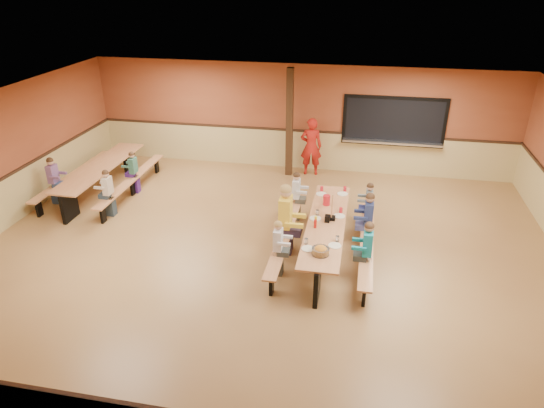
# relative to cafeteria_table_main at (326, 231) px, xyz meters

# --- Properties ---
(ground) EXTENTS (12.00, 12.00, 0.00)m
(ground) POSITION_rel_cafeteria_table_main_xyz_m (-1.22, -0.31, -0.53)
(ground) COLOR brown
(ground) RESTS_ON ground
(room_envelope) EXTENTS (12.04, 10.04, 3.02)m
(room_envelope) POSITION_rel_cafeteria_table_main_xyz_m (-1.22, -0.31, 0.16)
(room_envelope) COLOR brown
(room_envelope) RESTS_ON ground
(kitchen_pass_through) EXTENTS (2.78, 0.28, 1.38)m
(kitchen_pass_through) POSITION_rel_cafeteria_table_main_xyz_m (1.38, 4.65, 0.96)
(kitchen_pass_through) COLOR black
(kitchen_pass_through) RESTS_ON ground
(structural_post) EXTENTS (0.18, 0.18, 3.00)m
(structural_post) POSITION_rel_cafeteria_table_main_xyz_m (-1.42, 4.09, 0.97)
(structural_post) COLOR black
(structural_post) RESTS_ON ground
(cafeteria_table_main) EXTENTS (1.91, 3.70, 0.74)m
(cafeteria_table_main) POSITION_rel_cafeteria_table_main_xyz_m (0.00, 0.00, 0.00)
(cafeteria_table_main) COLOR #B57448
(cafeteria_table_main) RESTS_ON ground
(cafeteria_table_second) EXTENTS (1.91, 3.70, 0.74)m
(cafeteria_table_second) POSITION_rel_cafeteria_table_main_xyz_m (-6.01, 1.94, 0.00)
(cafeteria_table_second) COLOR #B57448
(cafeteria_table_second) RESTS_ON ground
(seated_child_white_left) EXTENTS (0.33, 0.27, 1.13)m
(seated_child_white_left) POSITION_rel_cafeteria_table_main_xyz_m (-0.83, -0.91, 0.04)
(seated_child_white_left) COLOR white
(seated_child_white_left) RESTS_ON ground
(seated_adult_yellow) EXTENTS (0.51, 0.42, 1.50)m
(seated_adult_yellow) POSITION_rel_cafeteria_table_main_xyz_m (-0.83, -0.08, 0.22)
(seated_adult_yellow) COLOR yellow
(seated_adult_yellow) RESTS_ON ground
(seated_child_grey_left) EXTENTS (0.35, 0.28, 1.16)m
(seated_child_grey_left) POSITION_rel_cafeteria_table_main_xyz_m (-0.83, 1.42, 0.06)
(seated_child_grey_left) COLOR silver
(seated_child_grey_left) RESTS_ON ground
(seated_child_teal_right) EXTENTS (0.37, 0.30, 1.21)m
(seated_child_teal_right) POSITION_rel_cafeteria_table_main_xyz_m (0.83, -0.78, 0.08)
(seated_child_teal_right) COLOR #147C89
(seated_child_teal_right) RESTS_ON ground
(seated_child_navy_right) EXTENTS (0.39, 0.32, 1.24)m
(seated_child_navy_right) POSITION_rel_cafeteria_table_main_xyz_m (0.83, 0.42, 0.10)
(seated_child_navy_right) COLOR navy
(seated_child_navy_right) RESTS_ON ground
(seated_child_char_right) EXTENTS (0.33, 0.27, 1.12)m
(seated_child_char_right) POSITION_rel_cafeteria_table_main_xyz_m (0.83, 1.22, 0.03)
(seated_child_char_right) COLOR #566063
(seated_child_char_right) RESTS_ON ground
(seated_child_purple_sec) EXTENTS (0.36, 0.29, 1.19)m
(seated_child_purple_sec) POSITION_rel_cafeteria_table_main_xyz_m (-6.83, 1.14, 0.07)
(seated_child_purple_sec) COLOR #744F7F
(seated_child_purple_sec) RESTS_ON ground
(seated_child_green_sec) EXTENTS (0.32, 0.26, 1.11)m
(seated_child_green_sec) POSITION_rel_cafeteria_table_main_xyz_m (-5.18, 2.11, 0.03)
(seated_child_green_sec) COLOR #336757
(seated_child_green_sec) RESTS_ON ground
(seated_child_tan_sec) EXTENTS (0.34, 0.27, 1.14)m
(seated_child_tan_sec) POSITION_rel_cafeteria_table_main_xyz_m (-5.18, 0.77, 0.04)
(seated_child_tan_sec) COLOR #C3B099
(seated_child_tan_sec) RESTS_ON ground
(standing_woman) EXTENTS (0.65, 0.47, 1.64)m
(standing_woman) POSITION_rel_cafeteria_table_main_xyz_m (-0.83, 4.24, 0.30)
(standing_woman) COLOR #AC1A13
(standing_woman) RESTS_ON ground
(punch_pitcher) EXTENTS (0.16, 0.16, 0.22)m
(punch_pitcher) POSITION_rel_cafeteria_table_main_xyz_m (-0.08, 0.79, 0.32)
(punch_pitcher) COLOR red
(punch_pitcher) RESTS_ON cafeteria_table_main
(chip_bowl) EXTENTS (0.32, 0.32, 0.15)m
(chip_bowl) POSITION_rel_cafeteria_table_main_xyz_m (0.00, -1.23, 0.29)
(chip_bowl) COLOR orange
(chip_bowl) RESTS_ON cafeteria_table_main
(napkin_dispenser) EXTENTS (0.10, 0.14, 0.13)m
(napkin_dispenser) POSITION_rel_cafeteria_table_main_xyz_m (0.01, 0.03, 0.28)
(napkin_dispenser) COLOR black
(napkin_dispenser) RESTS_ON cafeteria_table_main
(condiment_mustard) EXTENTS (0.06, 0.06, 0.17)m
(condiment_mustard) POSITION_rel_cafeteria_table_main_xyz_m (-0.21, -0.12, 0.30)
(condiment_mustard) COLOR yellow
(condiment_mustard) RESTS_ON cafeteria_table_main
(condiment_ketchup) EXTENTS (0.06, 0.06, 0.17)m
(condiment_ketchup) POSITION_rel_cafeteria_table_main_xyz_m (-0.20, -0.27, 0.30)
(condiment_ketchup) COLOR #B2140F
(condiment_ketchup) RESTS_ON cafeteria_table_main
(table_paddle) EXTENTS (0.16, 0.16, 0.56)m
(table_paddle) POSITION_rel_cafeteria_table_main_xyz_m (0.08, 0.14, 0.35)
(table_paddle) COLOR black
(table_paddle) RESTS_ON cafeteria_table_main
(place_settings) EXTENTS (0.65, 3.30, 0.11)m
(place_settings) POSITION_rel_cafeteria_table_main_xyz_m (0.00, 0.00, 0.27)
(place_settings) COLOR beige
(place_settings) RESTS_ON cafeteria_table_main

